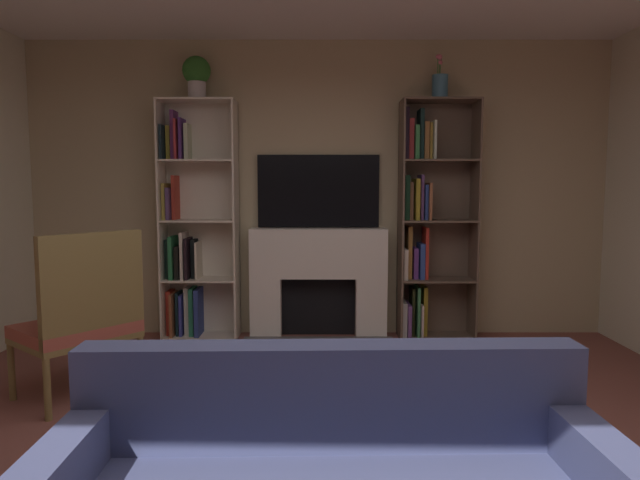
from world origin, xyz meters
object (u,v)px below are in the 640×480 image
(fireplace, at_px, (321,279))
(bookshelf_left, at_px, (194,233))
(bookshelf_right, at_px, (429,222))
(vase_with_flowers, at_px, (442,85))
(coffee_table, at_px, (332,419))
(tv, at_px, (321,191))
(potted_plant, at_px, (199,75))
(armchair, at_px, (85,317))

(fireplace, bearing_deg, bookshelf_left, 179.26)
(bookshelf_right, bearing_deg, bookshelf_left, 179.79)
(vase_with_flowers, height_order, coffee_table, vase_with_flowers)
(vase_with_flowers, bearing_deg, tv, 173.90)
(tv, height_order, potted_plant, potted_plant)
(coffee_table, bearing_deg, potted_plant, 113.63)
(fireplace, distance_m, bookshelf_right, 1.16)
(fireplace, bearing_deg, coffee_table, -88.68)
(bookshelf_left, distance_m, vase_with_flowers, 2.69)
(vase_with_flowers, xyz_separation_m, armchair, (-2.69, -1.56, -1.79))
(tv, height_order, bookshelf_left, bookshelf_left)
(bookshelf_left, height_order, bookshelf_right, same)
(bookshelf_left, bearing_deg, potted_plant, -21.78)
(tv, relative_size, armchair, 1.01)
(armchair, xyz_separation_m, coffee_table, (1.64, -1.13, -0.22))
(bookshelf_right, height_order, potted_plant, potted_plant)
(bookshelf_right, height_order, vase_with_flowers, vase_with_flowers)
(potted_plant, distance_m, armchair, 2.49)
(fireplace, xyz_separation_m, bookshelf_left, (-1.20, 0.02, 0.44))
(vase_with_flowers, height_order, armchair, vase_with_flowers)
(tv, height_order, coffee_table, tv)
(vase_with_flowers, bearing_deg, bookshelf_right, 165.29)
(fireplace, height_order, tv, tv)
(bookshelf_left, bearing_deg, armchair, -103.26)
(tv, bearing_deg, coffee_table, -88.73)
(fireplace, relative_size, bookshelf_right, 0.62)
(armchair, bearing_deg, vase_with_flowers, 30.10)
(fireplace, distance_m, vase_with_flowers, 2.12)
(potted_plant, height_order, armchair, potted_plant)
(fireplace, xyz_separation_m, coffee_table, (0.06, -2.71, -0.21))
(fireplace, distance_m, potted_plant, 2.20)
(bookshelf_left, bearing_deg, tv, 4.07)
(fireplace, relative_size, armchair, 1.22)
(bookshelf_right, distance_m, vase_with_flowers, 1.26)
(bookshelf_right, height_order, armchair, bookshelf_right)
(armchair, bearing_deg, potted_plant, 73.51)
(fireplace, xyz_separation_m, armchair, (-1.58, -1.58, 0.01))
(potted_plant, bearing_deg, bookshelf_left, 158.22)
(potted_plant, bearing_deg, tv, 6.14)
(fireplace, xyz_separation_m, vase_with_flowers, (1.12, -0.02, 1.80))
(fireplace, height_order, vase_with_flowers, vase_with_flowers)
(bookshelf_left, bearing_deg, bookshelf_right, -0.21)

